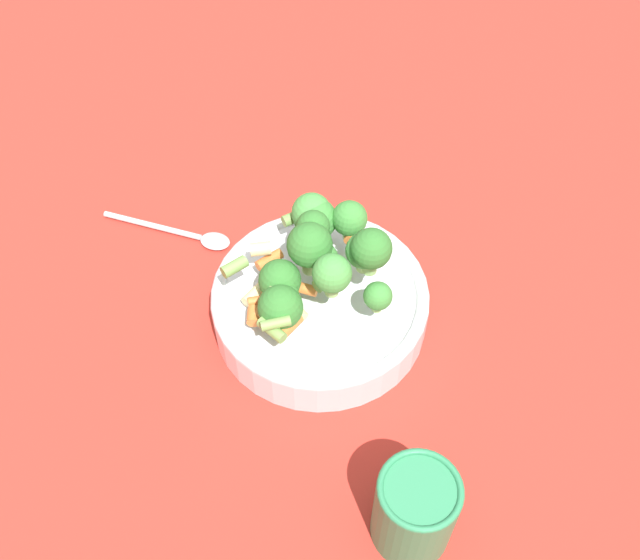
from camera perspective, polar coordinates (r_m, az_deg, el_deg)
name	(u,v)px	position (r m, az deg, el deg)	size (l,w,h in m)	color
ground_plane	(320,318)	(0.82, 0.00, -2.92)	(3.00, 3.00, 0.00)	#B72D23
bowl	(320,304)	(0.80, 0.00, -1.80)	(0.23, 0.23, 0.05)	silver
pasta_salad	(317,255)	(0.75, -0.22, 1.92)	(0.16, 0.16, 0.10)	#8CB766
cup	(415,509)	(0.67, 7.25, -16.94)	(0.07, 0.07, 0.10)	#2D7F51
spoon	(190,235)	(0.90, -9.88, 3.40)	(0.14, 0.11, 0.01)	silver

